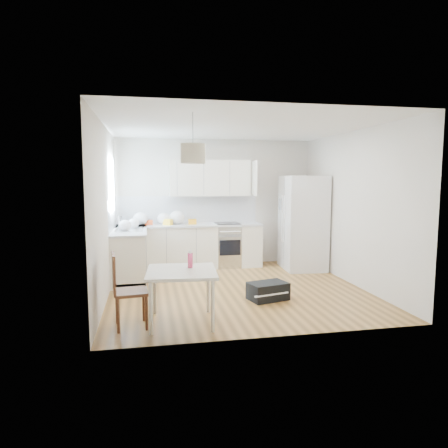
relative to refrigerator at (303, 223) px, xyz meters
name	(u,v)px	position (x,y,z in m)	size (l,w,h in m)	color
floor	(237,289)	(-1.71, -1.29, -0.96)	(4.20, 4.20, 0.00)	brown
ceiling	(237,127)	(-1.71, -1.29, 1.74)	(4.20, 4.20, 0.00)	white
wall_back	(216,203)	(-1.71, 0.81, 0.39)	(4.20, 4.20, 0.00)	beige
wall_left	(106,212)	(-3.81, -1.29, 0.39)	(4.20, 4.20, 0.00)	beige
wall_right	(353,208)	(0.39, -1.29, 0.39)	(4.20, 4.20, 0.00)	beige
window_glassblock	(112,185)	(-3.79, -0.14, 0.79)	(0.02, 1.00, 1.00)	#BFE0F9
cabinets_back	(190,247)	(-2.31, 0.51, -0.52)	(3.00, 0.60, 0.88)	silver
cabinets_left	(130,254)	(-3.51, -0.09, -0.52)	(0.60, 1.80, 0.88)	silver
counter_back	(190,225)	(-2.31, 0.51, -0.06)	(3.02, 0.64, 0.04)	#BBBDC0
counter_left	(129,230)	(-3.51, -0.09, -0.06)	(0.64, 1.82, 0.04)	#BBBDC0
backsplash_back	(188,209)	(-2.31, 0.81, 0.25)	(3.00, 0.01, 0.58)	white
backsplash_left	(113,214)	(-3.80, -0.09, 0.25)	(0.01, 1.80, 0.58)	white
upper_cabinets	(210,178)	(-1.86, 0.65, 0.91)	(1.70, 0.32, 0.75)	silver
range_oven	(227,246)	(-1.51, 0.51, -0.52)	(0.50, 0.61, 0.88)	silver
sink	(129,230)	(-3.51, -0.14, -0.05)	(0.50, 0.80, 0.16)	silver
refrigerator	(303,223)	(0.00, 0.00, 0.00)	(0.91, 0.96, 1.92)	white
dining_table	(182,276)	(-2.75, -2.71, -0.34)	(0.94, 0.94, 0.69)	beige
dining_chair	(131,290)	(-3.39, -2.74, -0.49)	(0.40, 0.40, 0.95)	#4B2C16
drink_bottle	(190,259)	(-2.62, -2.57, -0.15)	(0.07, 0.07, 0.23)	#DB3D6A
gym_bag	(268,291)	(-1.36, -1.96, -0.83)	(0.58, 0.38, 0.27)	black
pendant_lamp	(193,154)	(-2.58, -2.59, 1.22)	(0.32, 0.32, 0.25)	#BBB190
grocery_bag_a	(140,219)	(-3.31, 0.51, 0.09)	(0.29, 0.25, 0.26)	white
grocery_bag_b	(164,219)	(-2.83, 0.57, 0.08)	(0.27, 0.23, 0.24)	white
grocery_bag_c	(177,217)	(-2.56, 0.59, 0.10)	(0.31, 0.26, 0.28)	white
grocery_bag_d	(134,223)	(-3.43, 0.08, 0.05)	(0.21, 0.18, 0.19)	white
grocery_bag_e	(125,225)	(-3.57, -0.31, 0.06)	(0.22, 0.19, 0.20)	white
snack_orange	(192,222)	(-2.25, 0.50, 0.01)	(0.16, 0.10, 0.11)	orange
snack_yellow	(168,222)	(-2.76, 0.46, 0.02)	(0.17, 0.11, 0.12)	yellow
snack_red	(149,222)	(-3.14, 0.54, 0.01)	(0.15, 0.09, 0.10)	#BC3E17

